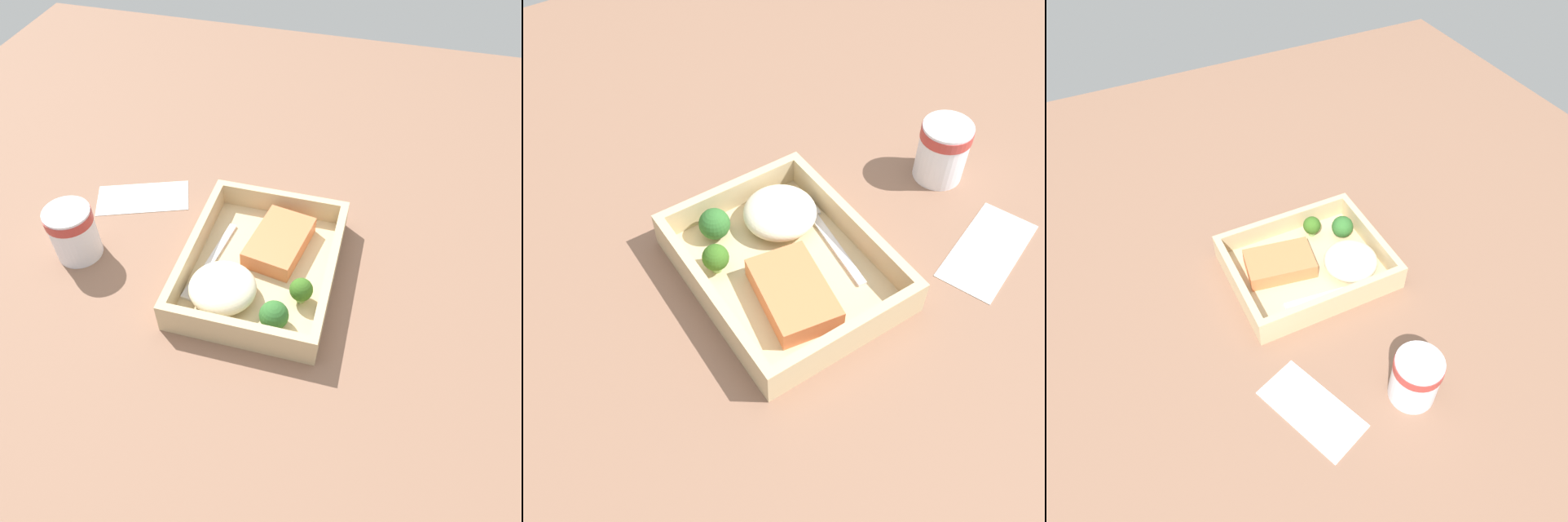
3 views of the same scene
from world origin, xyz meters
TOP-DOWN VIEW (x-y plane):
  - ground_plane at (0.00, 0.00)cm, footprint 160.00×160.00cm
  - takeout_tray at (0.00, 0.00)cm, footprint 26.60×21.37cm
  - tray_rim at (0.00, 0.00)cm, footprint 26.60×21.37cm
  - salmon_fillet at (-4.46, 1.67)cm, footprint 12.63×9.28cm
  - mashed_potatoes at (6.53, -3.67)cm, footprint 9.23×9.41cm
  - broccoli_floret_1 at (4.33, 6.84)cm, footprint 3.25×3.25cm
  - broccoli_floret_2 at (9.26, 4.25)cm, footprint 3.96×3.96cm
  - fork at (1.67, -7.48)cm, footprint 15.88×3.54cm
  - paper_cup at (3.13, -27.82)cm, footprint 6.97×6.97cm
  - receipt_slip at (-10.97, -23.70)cm, footprint 12.37×16.93cm

SIDE VIEW (x-z plane):
  - ground_plane at x=0.00cm, z-range -2.00..0.00cm
  - receipt_slip at x=-10.97cm, z-range 0.00..0.24cm
  - takeout_tray at x=0.00cm, z-range 0.00..1.20cm
  - fork at x=1.67cm, z-range 1.20..1.64cm
  - salmon_fillet at x=-4.46cm, z-range 1.20..4.01cm
  - tray_rim at x=0.00cm, z-range 1.20..4.99cm
  - mashed_potatoes at x=6.53cm, z-range 1.20..5.21cm
  - broccoli_floret_2 at x=9.26cm, z-range 1.22..5.35cm
  - broccoli_floret_1 at x=4.33cm, z-range 1.46..5.44cm
  - paper_cup at x=3.13cm, z-range 0.50..9.06cm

